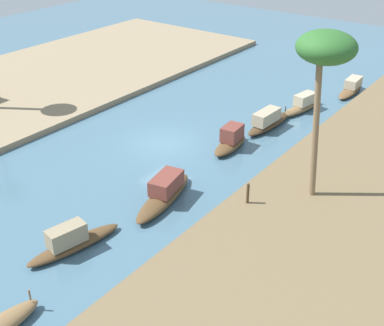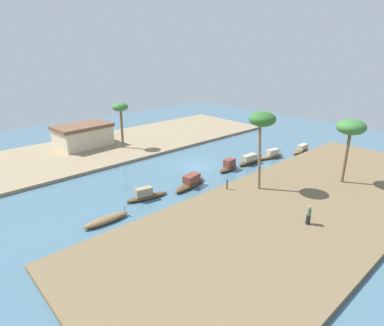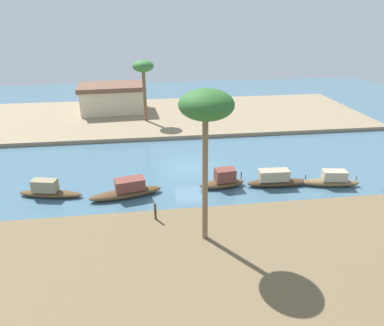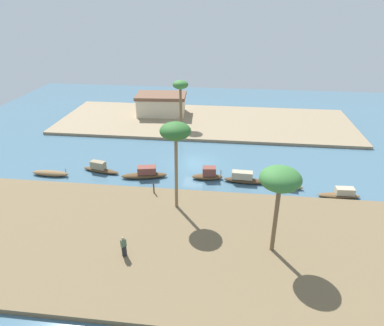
{
  "view_description": "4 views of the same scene",
  "coord_description": "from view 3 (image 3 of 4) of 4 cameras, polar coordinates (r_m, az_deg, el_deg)",
  "views": [
    {
      "loc": [
        -20.72,
        -17.65,
        13.57
      ],
      "look_at": [
        -2.04,
        -3.65,
        0.77
      ],
      "focal_mm": 47.31,
      "sensor_mm": 36.0,
      "label": 1
    },
    {
      "loc": [
        -25.66,
        -27.27,
        14.02
      ],
      "look_at": [
        -1.53,
        -0.68,
        0.99
      ],
      "focal_mm": 29.67,
      "sensor_mm": 36.0,
      "label": 2
    },
    {
      "loc": [
        -3.19,
        -24.87,
        11.57
      ],
      "look_at": [
        0.07,
        -0.61,
        0.69
      ],
      "focal_mm": 32.13,
      "sensor_mm": 36.0,
      "label": 3
    },
    {
      "loc": [
        4.11,
        -36.05,
        17.72
      ],
      "look_at": [
        -0.03,
        -1.65,
        0.87
      ],
      "focal_mm": 32.4,
      "sensor_mm": 36.0,
      "label": 4
    }
  ],
  "objects": [
    {
      "name": "sampan_midstream",
      "position": [
        25.21,
        -22.73,
        -4.25
      ],
      "size": [
        4.45,
        1.76,
        1.24
      ],
      "rotation": [
        0.0,
        0.0,
        -0.2
      ],
      "color": "brown",
      "rests_on": "river_water"
    },
    {
      "name": "riverbank_right",
      "position": [
        41.17,
        -2.94,
        7.88
      ],
      "size": [
        44.3,
        15.74,
        0.38
      ],
      "primitive_type": "cube",
      "color": "#937F60",
      "rests_on": "ground"
    },
    {
      "name": "mooring_post",
      "position": [
        20.24,
        -6.1,
        -8.0
      ],
      "size": [
        0.14,
        0.14,
        1.04
      ],
      "primitive_type": "cylinder",
      "color": "#4C3823",
      "rests_on": "riverbank_left"
    },
    {
      "name": "sampan_foreground",
      "position": [
        25.39,
        13.82,
        -2.7
      ],
      "size": [
        4.59,
        1.24,
        1.24
      ],
      "rotation": [
        0.0,
        0.0,
        -0.05
      ],
      "color": "#47331E",
      "rests_on": "river_water"
    },
    {
      "name": "sampan_open_hull",
      "position": [
        23.64,
        -10.72,
        -4.46
      ],
      "size": [
        5.02,
        2.1,
        1.3
      ],
      "rotation": [
        0.0,
        0.0,
        0.2
      ],
      "color": "brown",
      "rests_on": "river_water"
    },
    {
      "name": "riverside_building",
      "position": [
        43.04,
        -13.02,
        10.52
      ],
      "size": [
        8.12,
        5.66,
        3.22
      ],
      "rotation": [
        0.0,
        0.0,
        0.07
      ],
      "color": "beige",
      "rests_on": "riverbank_right"
    },
    {
      "name": "river_water",
      "position": [
        27.62,
        -0.32,
        -0.81
      ],
      "size": [
        73.42,
        73.42,
        0.0
      ],
      "primitive_type": "plane",
      "color": "#476B7F",
      "rests_on": "ground"
    },
    {
      "name": "sampan_upstream_small",
      "position": [
        26.61,
        22.09,
        -2.64
      ],
      "size": [
        4.29,
        1.56,
        1.19
      ],
      "rotation": [
        0.0,
        0.0,
        -0.17
      ],
      "color": "brown",
      "rests_on": "river_water"
    },
    {
      "name": "palm_tree_right_tall",
      "position": [
        37.55,
        -8.1,
        15.16
      ],
      "size": [
        2.23,
        2.23,
        6.54
      ],
      "color": "brown",
      "rests_on": "riverbank_right"
    },
    {
      "name": "sampan_with_tall_canopy",
      "position": [
        24.57,
        5.18,
        -2.88
      ],
      "size": [
        3.37,
        1.42,
        1.38
      ],
      "rotation": [
        0.0,
        0.0,
        0.1
      ],
      "color": "brown",
      "rests_on": "river_water"
    },
    {
      "name": "riverbank_left",
      "position": [
        15.68,
        7.1,
        -22.79
      ],
      "size": [
        44.3,
        15.74,
        0.38
      ],
      "primitive_type": "cube",
      "color": "brown",
      "rests_on": "ground"
    },
    {
      "name": "palm_tree_left_near",
      "position": [
        16.1,
        2.39,
        8.94
      ],
      "size": [
        2.62,
        2.62,
        7.95
      ],
      "color": "#7F6647",
      "rests_on": "riverbank_left"
    }
  ]
}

